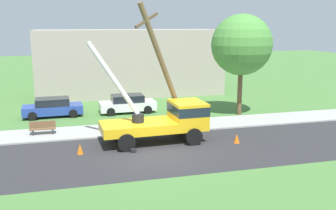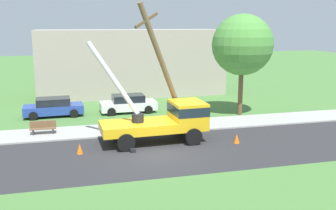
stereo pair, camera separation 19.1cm
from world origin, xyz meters
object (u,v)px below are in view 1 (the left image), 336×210
(parked_sedan_blue, at_px, (53,107))
(roadside_tree_near, at_px, (242,45))
(traffic_cone_ahead, at_px, (237,138))
(park_bench, at_px, (43,128))
(traffic_cone_behind, at_px, (80,149))
(utility_truck, at_px, (167,118))
(traffic_cone_curbside, at_px, (176,129))
(leaning_utility_pole, at_px, (165,70))
(parked_sedan_white, at_px, (128,104))

(parked_sedan_blue, xyz_separation_m, roadside_tree_near, (14.02, -3.05, 4.66))
(traffic_cone_ahead, height_order, park_bench, park_bench)
(traffic_cone_ahead, distance_m, traffic_cone_behind, 9.06)
(utility_truck, height_order, roadside_tree_near, roadside_tree_near)
(traffic_cone_behind, xyz_separation_m, traffic_cone_curbside, (6.11, 2.48, 0.00))
(leaning_utility_pole, xyz_separation_m, park_bench, (-7.43, 2.09, -3.73))
(parked_sedan_blue, relative_size, roadside_tree_near, 0.58)
(utility_truck, height_order, traffic_cone_curbside, utility_truck)
(traffic_cone_ahead, relative_size, parked_sedan_blue, 0.13)
(traffic_cone_behind, height_order, park_bench, park_bench)
(traffic_cone_ahead, bearing_deg, parked_sedan_white, 117.46)
(traffic_cone_behind, relative_size, parked_sedan_blue, 0.13)
(parked_sedan_blue, distance_m, roadside_tree_near, 15.09)
(utility_truck, relative_size, leaning_utility_pole, 0.83)
(leaning_utility_pole, height_order, park_bench, leaning_utility_pole)
(traffic_cone_ahead, relative_size, park_bench, 0.35)
(parked_sedan_white, bearing_deg, roadside_tree_near, -19.56)
(traffic_cone_curbside, height_order, parked_sedan_white, parked_sedan_white)
(traffic_cone_ahead, xyz_separation_m, parked_sedan_blue, (-10.73, 9.72, 0.43))
(parked_sedan_blue, bearing_deg, traffic_cone_curbside, -41.41)
(utility_truck, xyz_separation_m, roadside_tree_near, (7.17, 5.22, 3.97))
(traffic_cone_behind, distance_m, traffic_cone_curbside, 6.59)
(traffic_cone_curbside, distance_m, roadside_tree_near, 8.91)
(traffic_cone_curbside, distance_m, park_bench, 8.43)
(traffic_cone_curbside, relative_size, parked_sedan_blue, 0.13)
(traffic_cone_curbside, distance_m, parked_sedan_blue, 10.38)
(traffic_cone_curbside, bearing_deg, roadside_tree_near, 31.45)
(utility_truck, distance_m, park_bench, 8.02)
(traffic_cone_curbside, height_order, park_bench, park_bench)
(traffic_cone_behind, bearing_deg, park_bench, 117.04)
(leaning_utility_pole, distance_m, parked_sedan_white, 8.03)
(leaning_utility_pole, xyz_separation_m, parked_sedan_blue, (-6.96, 7.23, -3.48))
(roadside_tree_near, bearing_deg, traffic_cone_curbside, -148.55)
(traffic_cone_curbside, distance_m, parked_sedan_white, 7.08)
(traffic_cone_behind, bearing_deg, leaning_utility_pole, 21.79)
(utility_truck, height_order, leaning_utility_pole, leaning_utility_pole)
(park_bench, bearing_deg, traffic_cone_ahead, -22.26)
(parked_sedan_white, relative_size, roadside_tree_near, 0.58)
(roadside_tree_near, bearing_deg, parked_sedan_white, 160.44)
(traffic_cone_behind, relative_size, traffic_cone_curbside, 1.00)
(parked_sedan_white, bearing_deg, park_bench, -140.88)
(utility_truck, bearing_deg, parked_sedan_white, 97.85)
(utility_truck, distance_m, traffic_cone_behind, 5.41)
(utility_truck, xyz_separation_m, parked_sedan_blue, (-6.85, 8.26, -0.70))
(leaning_utility_pole, bearing_deg, traffic_cone_ahead, -33.46)
(leaning_utility_pole, relative_size, traffic_cone_curbside, 14.71)
(traffic_cone_curbside, relative_size, roadside_tree_near, 0.07)
(park_bench, distance_m, roadside_tree_near, 15.44)
(utility_truck, distance_m, roadside_tree_near, 9.71)
(utility_truck, distance_m, parked_sedan_blue, 10.76)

